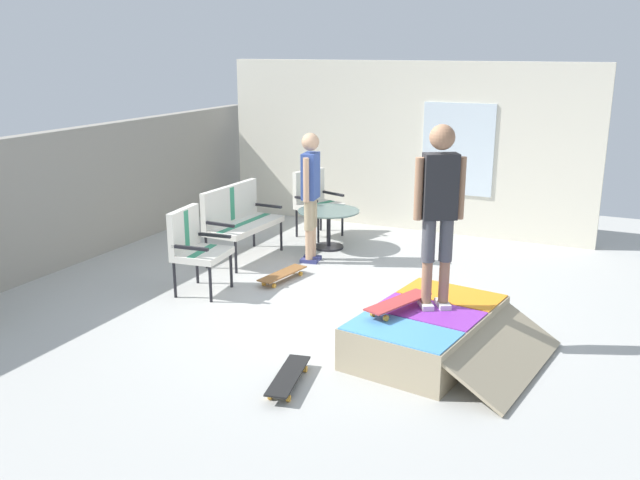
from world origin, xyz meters
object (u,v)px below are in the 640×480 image
object	(u,v)px
patio_table	(329,221)
patio_bench	(238,215)
patio_chair_near_house	(314,197)
skateboard_on_ramp	(398,302)
patio_chair_by_wall	(194,243)
person_skater	(439,202)
skateboard_spare	(288,376)
skateboard_by_bench	(283,274)
skate_ramp	(430,331)
person_watching	(311,187)

from	to	relation	value
patio_table	patio_bench	bearing A→B (deg)	136.08
patio_chair_near_house	skateboard_on_ramp	size ratio (longest dim) A/B	1.24
patio_chair_by_wall	person_skater	distance (m)	3.19
patio_chair_near_house	patio_table	world-z (taller)	patio_chair_near_house
patio_bench	patio_chair_near_house	world-z (taller)	same
patio_chair_near_house	skateboard_spare	bearing A→B (deg)	-157.36
skateboard_by_bench	skate_ramp	bearing A→B (deg)	-118.97
patio_table	skateboard_spare	bearing A→B (deg)	-160.59
patio_table	skateboard_on_ramp	bearing A→B (deg)	-145.19
person_skater	skate_ramp	bearing A→B (deg)	-178.12
person_watching	patio_chair_by_wall	bearing A→B (deg)	156.20
person_watching	skateboard_by_bench	size ratio (longest dim) A/B	2.15
patio_chair_near_house	person_skater	world-z (taller)	person_skater
patio_table	skateboard_spare	distance (m)	4.29
patio_bench	skate_ramp	bearing A→B (deg)	-119.56
skate_ramp	patio_table	size ratio (longest dim) A/B	2.12
patio_table	person_watching	world-z (taller)	person_watching
patio_chair_near_house	person_watching	bearing A→B (deg)	-156.85
patio_chair_near_house	skateboard_on_ramp	bearing A→B (deg)	-144.06
skateboard_by_bench	patio_bench	bearing A→B (deg)	59.14
skateboard_by_bench	person_watching	bearing A→B (deg)	1.97
person_watching	person_skater	world-z (taller)	person_skater
skateboard_on_ramp	patio_chair_by_wall	bearing A→B (deg)	77.91
patio_chair_by_wall	skateboard_spare	world-z (taller)	patio_chair_by_wall
patio_chair_by_wall	patio_bench	bearing A→B (deg)	9.69
person_watching	skateboard_on_ramp	size ratio (longest dim) A/B	2.16
patio_chair_near_house	patio_chair_by_wall	xyz separation A→B (m)	(-2.94, 0.21, 0.00)
patio_bench	patio_table	xyz separation A→B (m)	(0.98, -0.94, -0.21)
patio_bench	person_watching	xyz separation A→B (m)	(0.29, -0.98, 0.43)
skate_ramp	patio_table	bearing A→B (deg)	39.56
skate_ramp	person_skater	distance (m)	1.26
patio_chair_near_house	person_skater	size ratio (longest dim) A/B	0.58
skate_ramp	skateboard_on_ramp	bearing A→B (deg)	112.48
skateboard_spare	person_skater	bearing A→B (deg)	-35.12
skate_ramp	patio_chair_near_house	xyz separation A→B (m)	(3.41, 2.85, 0.40)
skate_ramp	skateboard_on_ramp	world-z (taller)	skateboard_on_ramp
patio_chair_near_house	skateboard_spare	world-z (taller)	patio_chair_near_house
skateboard_spare	skate_ramp	bearing A→B (deg)	-38.04
patio_chair_near_house	skateboard_by_bench	world-z (taller)	patio_chair_near_house
skate_ramp	person_skater	bearing A→B (deg)	1.88
patio_chair_by_wall	person_watching	size ratio (longest dim) A/B	0.58
skateboard_by_bench	skateboard_on_ramp	size ratio (longest dim) A/B	1.00
patio_chair_near_house	patio_chair_by_wall	distance (m)	2.94
patio_bench	skateboard_spare	size ratio (longest dim) A/B	1.54
skateboard_spare	skateboard_on_ramp	size ratio (longest dim) A/B	1.01
patio_bench	skateboard_on_ramp	size ratio (longest dim) A/B	1.55
patio_table	patio_chair_near_house	bearing A→B (deg)	41.37
patio_table	skateboard_on_ramp	size ratio (longest dim) A/B	1.10
person_watching	skateboard_on_ramp	bearing A→B (deg)	-138.39
patio_chair_by_wall	skateboard_spare	size ratio (longest dim) A/B	1.24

